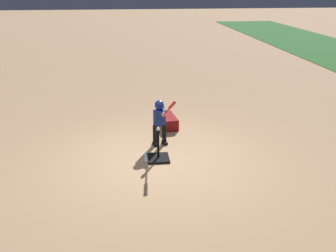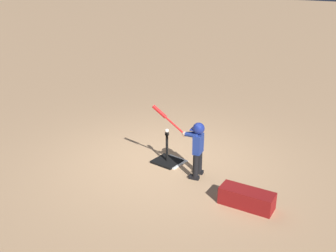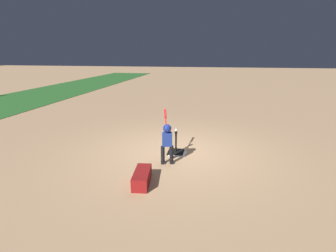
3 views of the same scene
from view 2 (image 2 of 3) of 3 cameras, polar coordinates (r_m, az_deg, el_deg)
ground_plane at (r=7.59m, az=-0.63°, el=-5.13°), size 90.00×90.00×0.00m
home_plate at (r=7.54m, az=0.60°, el=-5.21°), size 0.46×0.46×0.02m
batting_tee at (r=7.51m, az=-0.16°, el=-4.82°), size 0.49×0.44×0.62m
batter_child at (r=6.80m, az=4.06°, el=-2.40°), size 0.95×0.42×1.24m
baseball at (r=7.27m, az=-0.16°, el=-0.69°), size 0.07×0.07×0.07m
equipment_bag at (r=6.29m, az=11.35°, el=-10.24°), size 0.87×0.42×0.28m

